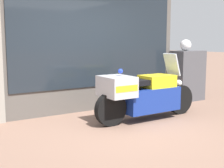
% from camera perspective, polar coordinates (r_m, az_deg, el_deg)
% --- Properties ---
extents(ground_plane, '(60.00, 60.00, 0.00)m').
position_cam_1_polar(ground_plane, '(5.52, 2.46, -8.77)').
color(ground_plane, '#7A5B4C').
extents(shop_building, '(5.35, 0.55, 4.04)m').
position_cam_1_polar(shop_building, '(6.85, -10.35, 11.56)').
color(shop_building, '#56514C').
rests_on(shop_building, ground).
extents(window_display, '(3.83, 0.30, 2.02)m').
position_cam_1_polar(window_display, '(7.34, -3.69, -0.70)').
color(window_display, slate).
rests_on(window_display, ground).
extents(paramedic_motorcycle, '(2.42, 0.68, 1.32)m').
position_cam_1_polar(paramedic_motorcycle, '(6.22, 5.62, -1.79)').
color(paramedic_motorcycle, black).
rests_on(paramedic_motorcycle, ground).
extents(utility_cabinet, '(0.85, 0.51, 1.31)m').
position_cam_1_polar(utility_cabinet, '(8.49, 13.62, 1.51)').
color(utility_cabinet, '#4C4C51').
rests_on(utility_cabinet, ground).
extents(white_helmet, '(0.29, 0.29, 0.29)m').
position_cam_1_polar(white_helmet, '(8.39, 13.32, 6.94)').
color(white_helmet, white).
rests_on(white_helmet, utility_cabinet).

